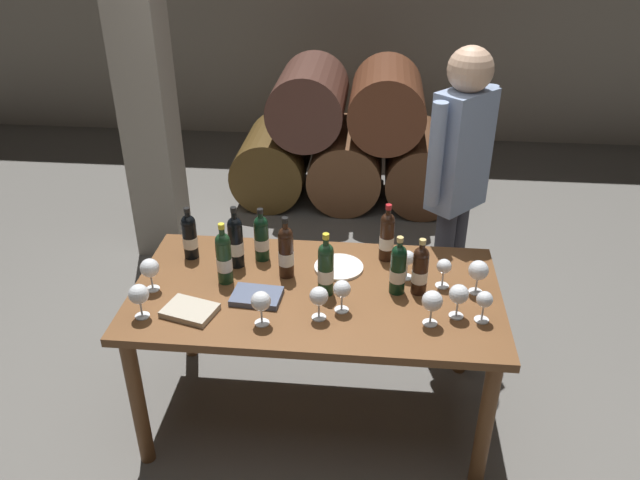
# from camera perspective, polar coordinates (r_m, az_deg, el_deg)

# --- Properties ---
(ground_plane) EXTENTS (14.00, 14.00, 0.00)m
(ground_plane) POSITION_cam_1_polar(r_m,az_deg,el_deg) (3.42, -0.33, -15.07)
(ground_plane) COLOR #66635E
(barrel_stack) EXTENTS (1.86, 0.90, 1.15)m
(barrel_stack) POSITION_cam_1_polar(r_m,az_deg,el_deg) (5.37, 2.45, 9.05)
(barrel_stack) COLOR #543C1A
(barrel_stack) RESTS_ON ground_plane
(stone_pillar) EXTENTS (0.32, 0.32, 2.60)m
(stone_pillar) POSITION_cam_1_polar(r_m,az_deg,el_deg) (4.44, -15.65, 14.21)
(stone_pillar) COLOR gray
(stone_pillar) RESTS_ON ground_plane
(dining_table) EXTENTS (1.70, 0.90, 0.76)m
(dining_table) POSITION_cam_1_polar(r_m,az_deg,el_deg) (2.99, -0.36, -5.92)
(dining_table) COLOR brown
(dining_table) RESTS_ON ground_plane
(wine_bottle_0) EXTENTS (0.07, 0.07, 0.31)m
(wine_bottle_0) POSITION_cam_1_polar(r_m,az_deg,el_deg) (2.95, -8.65, -1.54)
(wine_bottle_0) COLOR #19381E
(wine_bottle_0) RESTS_ON dining_table
(wine_bottle_1) EXTENTS (0.07, 0.07, 0.28)m
(wine_bottle_1) POSITION_cam_1_polar(r_m,az_deg,el_deg) (3.12, -5.30, 0.24)
(wine_bottle_1) COLOR black
(wine_bottle_1) RESTS_ON dining_table
(wine_bottle_2) EXTENTS (0.07, 0.07, 0.29)m
(wine_bottle_2) POSITION_cam_1_polar(r_m,az_deg,el_deg) (2.87, 7.05, -2.56)
(wine_bottle_2) COLOR black
(wine_bottle_2) RESTS_ON dining_table
(wine_bottle_3) EXTENTS (0.07, 0.07, 0.27)m
(wine_bottle_3) POSITION_cam_1_polar(r_m,az_deg,el_deg) (3.19, -11.67, 0.37)
(wine_bottle_3) COLOR black
(wine_bottle_3) RESTS_ON dining_table
(wine_bottle_4) EXTENTS (0.07, 0.07, 0.31)m
(wine_bottle_4) POSITION_cam_1_polar(r_m,az_deg,el_deg) (2.97, -3.08, -1.02)
(wine_bottle_4) COLOR black
(wine_bottle_4) RESTS_ON dining_table
(wine_bottle_5) EXTENTS (0.07, 0.07, 0.31)m
(wine_bottle_5) POSITION_cam_1_polar(r_m,az_deg,el_deg) (2.84, 0.52, -2.55)
(wine_bottle_5) COLOR #19381E
(wine_bottle_5) RESTS_ON dining_table
(wine_bottle_6) EXTENTS (0.07, 0.07, 0.28)m
(wine_bottle_6) POSITION_cam_1_polar(r_m,az_deg,el_deg) (2.89, 9.01, -2.64)
(wine_bottle_6) COLOR black
(wine_bottle_6) RESTS_ON dining_table
(wine_bottle_7) EXTENTS (0.07, 0.07, 0.32)m
(wine_bottle_7) POSITION_cam_1_polar(r_m,az_deg,el_deg) (3.07, -7.60, -0.10)
(wine_bottle_7) COLOR black
(wine_bottle_7) RESTS_ON dining_table
(wine_bottle_8) EXTENTS (0.07, 0.07, 0.30)m
(wine_bottle_8) POSITION_cam_1_polar(r_m,az_deg,el_deg) (3.12, 6.06, 0.37)
(wine_bottle_8) COLOR black
(wine_bottle_8) RESTS_ON dining_table
(wine_glass_0) EXTENTS (0.09, 0.09, 0.16)m
(wine_glass_0) POSITION_cam_1_polar(r_m,az_deg,el_deg) (2.98, -15.09, -2.51)
(wine_glass_0) COLOR white
(wine_glass_0) RESTS_ON dining_table
(wine_glass_1) EXTENTS (0.09, 0.09, 0.16)m
(wine_glass_1) POSITION_cam_1_polar(r_m,az_deg,el_deg) (2.67, -5.35, -5.57)
(wine_glass_1) COLOR white
(wine_glass_1) RESTS_ON dining_table
(wine_glass_2) EXTENTS (0.08, 0.08, 0.16)m
(wine_glass_2) POSITION_cam_1_polar(r_m,az_deg,el_deg) (2.69, -0.10, -5.15)
(wine_glass_2) COLOR white
(wine_glass_2) RESTS_ON dining_table
(wine_glass_3) EXTENTS (0.07, 0.07, 0.14)m
(wine_glass_3) POSITION_cam_1_polar(r_m,az_deg,el_deg) (2.96, 11.10, -2.45)
(wine_glass_3) COLOR white
(wine_glass_3) RESTS_ON dining_table
(wine_glass_4) EXTENTS (0.09, 0.09, 0.16)m
(wine_glass_4) POSITION_cam_1_polar(r_m,az_deg,el_deg) (2.81, -16.01, -4.78)
(wine_glass_4) COLOR white
(wine_glass_4) RESTS_ON dining_table
(wine_glass_5) EXTENTS (0.07, 0.07, 0.15)m
(wine_glass_5) POSITION_cam_1_polar(r_m,az_deg,el_deg) (2.99, 7.88, -1.71)
(wine_glass_5) COLOR white
(wine_glass_5) RESTS_ON dining_table
(wine_glass_6) EXTENTS (0.09, 0.09, 0.16)m
(wine_glass_6) POSITION_cam_1_polar(r_m,az_deg,el_deg) (2.94, 14.08, -2.72)
(wine_glass_6) COLOR white
(wine_glass_6) RESTS_ON dining_table
(wine_glass_7) EXTENTS (0.09, 0.09, 0.16)m
(wine_glass_7) POSITION_cam_1_polar(r_m,az_deg,el_deg) (2.70, 10.07, -5.49)
(wine_glass_7) COLOR white
(wine_glass_7) RESTS_ON dining_table
(wine_glass_8) EXTENTS (0.08, 0.08, 0.15)m
(wine_glass_8) POSITION_cam_1_polar(r_m,az_deg,el_deg) (2.74, 1.99, -4.52)
(wine_glass_8) COLOR white
(wine_glass_8) RESTS_ON dining_table
(wine_glass_9) EXTENTS (0.09, 0.09, 0.16)m
(wine_glass_9) POSITION_cam_1_polar(r_m,az_deg,el_deg) (2.76, 12.39, -4.86)
(wine_glass_9) COLOR white
(wine_glass_9) RESTS_ON dining_table
(wine_glass_10) EXTENTS (0.07, 0.07, 0.15)m
(wine_glass_10) POSITION_cam_1_polar(r_m,az_deg,el_deg) (2.77, 14.59, -5.31)
(wine_glass_10) COLOR white
(wine_glass_10) RESTS_ON dining_table
(tasting_notebook) EXTENTS (0.26, 0.21, 0.03)m
(tasting_notebook) POSITION_cam_1_polar(r_m,az_deg,el_deg) (2.83, -11.65, -6.25)
(tasting_notebook) COLOR #B2A893
(tasting_notebook) RESTS_ON dining_table
(leather_ledger) EXTENTS (0.23, 0.18, 0.03)m
(leather_ledger) POSITION_cam_1_polar(r_m,az_deg,el_deg) (2.88, -5.72, -5.07)
(leather_ledger) COLOR #4C5670
(leather_ledger) RESTS_ON dining_table
(serving_plate) EXTENTS (0.24, 0.24, 0.01)m
(serving_plate) POSITION_cam_1_polar(r_m,az_deg,el_deg) (3.08, 1.70, -2.47)
(serving_plate) COLOR white
(serving_plate) RESTS_ON dining_table
(sommelier_presenting) EXTENTS (0.36, 0.39, 1.72)m
(sommelier_presenting) POSITION_cam_1_polar(r_m,az_deg,el_deg) (3.47, 12.35, 5.87)
(sommelier_presenting) COLOR #383842
(sommelier_presenting) RESTS_ON ground_plane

